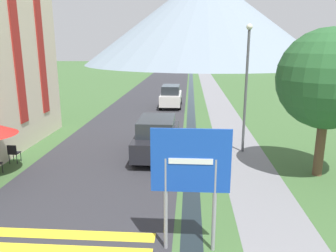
% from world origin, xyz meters
% --- Properties ---
extents(ground_plane, '(160.00, 160.00, 0.00)m').
position_xyz_m(ground_plane, '(0.00, 20.00, 0.00)').
color(ground_plane, '#3D6033').
extents(road, '(6.40, 60.00, 0.01)m').
position_xyz_m(road, '(-2.50, 30.00, 0.00)').
color(road, '#2D2D33').
rests_on(road, ground_plane).
extents(footpath, '(2.20, 60.00, 0.01)m').
position_xyz_m(footpath, '(3.60, 30.00, 0.00)').
color(footpath, slate).
rests_on(footpath, ground_plane).
extents(drainage_channel, '(0.60, 60.00, 0.00)m').
position_xyz_m(drainage_channel, '(1.20, 30.00, 0.00)').
color(drainage_channel, black).
rests_on(drainage_channel, ground_plane).
extents(crosswalk_marking, '(5.44, 1.84, 0.01)m').
position_xyz_m(crosswalk_marking, '(-2.50, 4.06, 0.01)').
color(crosswalk_marking, yellow).
rests_on(crosswalk_marking, ground_plane).
extents(mountain_distant, '(63.11, 63.11, 23.17)m').
position_xyz_m(mountain_distant, '(4.61, 87.74, 11.58)').
color(mountain_distant, gray).
rests_on(mountain_distant, ground_plane).
extents(road_sign, '(1.91, 0.11, 3.17)m').
position_xyz_m(road_sign, '(1.14, 4.34, 2.10)').
color(road_sign, gray).
rests_on(road_sign, ground_plane).
extents(parked_car_near, '(1.96, 4.46, 1.82)m').
position_xyz_m(parked_car_near, '(-0.40, 11.53, 0.91)').
color(parked_car_near, black).
rests_on(parked_car_near, ground_plane).
extents(parked_car_far, '(1.74, 4.05, 1.82)m').
position_xyz_m(parked_car_far, '(-0.48, 23.82, 0.91)').
color(parked_car_far, silver).
rests_on(parked_car_far, ground_plane).
extents(cafe_chair_far_right, '(0.40, 0.40, 0.85)m').
position_xyz_m(cafe_chair_far_right, '(-6.54, 10.04, 0.51)').
color(cafe_chair_far_right, black).
rests_on(cafe_chair_far_right, ground_plane).
extents(streetlamp, '(0.28, 0.28, 5.96)m').
position_xyz_m(streetlamp, '(3.68, 12.37, 3.47)').
color(streetlamp, '#515156').
rests_on(streetlamp, ground_plane).
extents(tree_by_path, '(3.76, 3.76, 5.70)m').
position_xyz_m(tree_by_path, '(6.20, 9.60, 3.80)').
color(tree_by_path, brown).
rests_on(tree_by_path, ground_plane).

